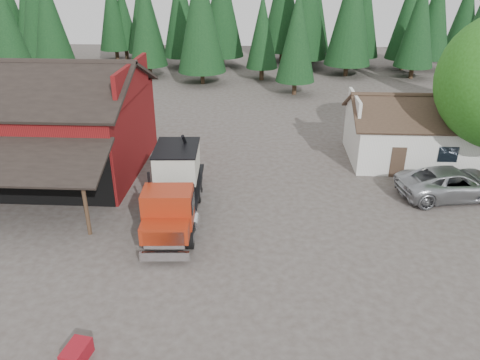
{
  "coord_description": "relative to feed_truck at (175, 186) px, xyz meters",
  "views": [
    {
      "loc": [
        3.1,
        -17.63,
        12.52
      ],
      "look_at": [
        1.82,
        5.11,
        1.8
      ],
      "focal_mm": 35.0,
      "sensor_mm": 36.0,
      "label": 1
    }
  ],
  "objects": [
    {
      "name": "near_pine_d",
      "position": [
        -2.47,
        29.97,
        5.53
      ],
      "size": [
        5.28,
        5.28,
        13.4
      ],
      "color": "#382619",
      "rests_on": "ground"
    },
    {
      "name": "feed_truck",
      "position": [
        0.0,
        0.0,
        0.0
      ],
      "size": [
        3.04,
        8.98,
        3.99
      ],
      "rotation": [
        0.0,
        0.0,
        0.06
      ],
      "color": "black",
      "rests_on": "ground"
    },
    {
      "name": "ground",
      "position": [
        1.53,
        -4.03,
        -1.87
      ],
      "size": [
        120.0,
        120.0,
        0.0
      ],
      "primitive_type": "plane",
      "color": "#433A34",
      "rests_on": "ground"
    },
    {
      "name": "farmhouse",
      "position": [
        14.53,
        8.97,
        -0.2
      ],
      "size": [
        8.6,
        6.42,
        4.65
      ],
      "color": "silver",
      "rests_on": "ground"
    },
    {
      "name": "near_pine_b",
      "position": [
        7.53,
        25.97,
        4.02
      ],
      "size": [
        3.96,
        3.96,
        10.4
      ],
      "color": "#382619",
      "rests_on": "ground"
    },
    {
      "name": "equip_box",
      "position": [
        -1.65,
        -10.03,
        -1.57
      ],
      "size": [
        0.87,
        1.2,
        0.6
      ],
      "primitive_type": "cube",
      "rotation": [
        0.0,
        0.0,
        -0.16
      ],
      "color": "maroon",
      "rests_on": "ground"
    },
    {
      "name": "red_barn",
      "position": [
        -9.47,
        5.87,
        0.82
      ],
      "size": [
        12.8,
        13.63,
        7.18
      ],
      "color": "maroon",
      "rests_on": "ground"
    },
    {
      "name": "near_pine_a",
      "position": [
        -20.47,
        23.97,
        4.52
      ],
      "size": [
        4.4,
        4.4,
        11.4
      ],
      "color": "#382619",
      "rests_on": "ground"
    },
    {
      "name": "silver_car",
      "position": [
        15.53,
        3.29,
        -0.99
      ],
      "size": [
        6.75,
        4.0,
        1.76
      ],
      "primitive_type": "imported",
      "rotation": [
        0.0,
        0.0,
        1.75
      ],
      "color": "#A5A8AD",
      "rests_on": "ground"
    },
    {
      "name": "conifer_backdrop",
      "position": [
        1.53,
        37.97,
        -1.87
      ],
      "size": [
        76.0,
        16.0,
        16.0
      ],
      "primitive_type": null,
      "color": "black",
      "rests_on": "ground"
    }
  ]
}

